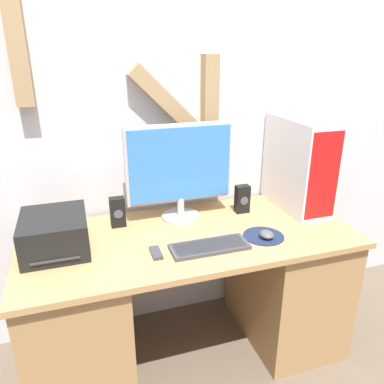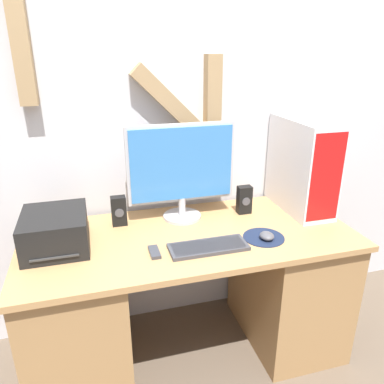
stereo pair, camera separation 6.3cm
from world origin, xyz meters
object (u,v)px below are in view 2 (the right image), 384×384
object	(u,v)px
printer	(55,231)
remote_control	(154,252)
speaker_left	(119,211)
keyboard	(208,247)
computer_tower	(302,165)
monitor	(181,168)
mouse	(267,236)
speaker_right	(244,200)

from	to	relation	value
printer	remote_control	distance (m)	0.47
speaker_left	remote_control	distance (m)	0.37
keyboard	computer_tower	distance (m)	0.76
monitor	remote_control	distance (m)	0.49
monitor	speaker_left	bearing A→B (deg)	-179.96
keyboard	remote_control	xyz separation A→B (m)	(-0.25, 0.02, -0.00)
printer	remote_control	bearing A→B (deg)	-23.32
keyboard	mouse	size ratio (longest dim) A/B	4.69
mouse	speaker_right	size ratio (longest dim) A/B	0.50
monitor	computer_tower	bearing A→B (deg)	-4.80
speaker_left	printer	bearing A→B (deg)	-152.40
monitor	remote_control	world-z (taller)	monitor
mouse	speaker_left	world-z (taller)	speaker_left
computer_tower	monitor	bearing A→B (deg)	175.20
monitor	remote_control	xyz separation A→B (m)	(-0.22, -0.34, -0.28)
computer_tower	printer	world-z (taller)	computer_tower
mouse	printer	bearing A→B (deg)	168.16
speaker_left	speaker_right	world-z (taller)	same
monitor	speaker_right	xyz separation A→B (m)	(0.35, -0.04, -0.21)
monitor	computer_tower	size ratio (longest dim) A/B	1.11
speaker_right	remote_control	world-z (taller)	speaker_right
mouse	computer_tower	size ratio (longest dim) A/B	0.15
keyboard	printer	xyz separation A→B (m)	(-0.68, 0.21, 0.07)
monitor	speaker_right	bearing A→B (deg)	-5.97
mouse	computer_tower	world-z (taller)	computer_tower
computer_tower	speaker_right	size ratio (longest dim) A/B	3.27
speaker_left	remote_control	world-z (taller)	speaker_left
keyboard	remote_control	bearing A→B (deg)	174.52
speaker_left	speaker_right	xyz separation A→B (m)	(0.69, -0.04, 0.00)
remote_control	monitor	bearing A→B (deg)	57.73
mouse	speaker_right	bearing A→B (deg)	86.69
monitor	speaker_left	size ratio (longest dim) A/B	3.63
mouse	speaker_right	distance (m)	0.33
keyboard	remote_control	world-z (taller)	keyboard
printer	keyboard	bearing A→B (deg)	-17.09
mouse	computer_tower	distance (m)	0.52
printer	speaker_right	world-z (taller)	printer
monitor	mouse	size ratio (longest dim) A/B	7.32
monitor	printer	size ratio (longest dim) A/B	1.70
speaker_right	computer_tower	bearing A→B (deg)	-3.55
mouse	remote_control	world-z (taller)	mouse
remote_control	keyboard	bearing A→B (deg)	-5.48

